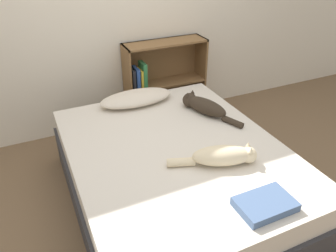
% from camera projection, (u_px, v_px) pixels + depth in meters
% --- Properties ---
extents(ground_plane, '(8.00, 8.00, 0.00)m').
position_uv_depth(ground_plane, '(175.00, 200.00, 2.57)').
color(ground_plane, brown).
extents(wall_back, '(8.00, 0.06, 2.50)m').
position_uv_depth(wall_back, '(111.00, 2.00, 3.01)').
color(wall_back, silver).
rests_on(wall_back, ground_plane).
extents(bed, '(1.48, 1.87, 0.51)m').
position_uv_depth(bed, '(176.00, 176.00, 2.44)').
color(bed, '#333338').
rests_on(bed, ground_plane).
extents(pillow, '(0.64, 0.29, 0.11)m').
position_uv_depth(pillow, '(136.00, 98.00, 2.86)').
color(pillow, beige).
rests_on(pillow, bed).
extents(cat_light, '(0.57, 0.29, 0.14)m').
position_uv_depth(cat_light, '(224.00, 156.00, 2.12)').
color(cat_light, beige).
rests_on(cat_light, bed).
extents(cat_dark, '(0.30, 0.57, 0.15)m').
position_uv_depth(cat_dark, '(203.00, 106.00, 2.72)').
color(cat_dark, '#33281E').
rests_on(cat_dark, bed).
extents(bookshelf, '(0.85, 0.26, 0.87)m').
position_uv_depth(bookshelf, '(161.00, 80.00, 3.48)').
color(bookshelf, brown).
rests_on(bookshelf, ground_plane).
extents(blanket_fold, '(0.32, 0.21, 0.05)m').
position_uv_depth(blanket_fold, '(265.00, 204.00, 1.80)').
color(blanket_fold, '#4C668E').
rests_on(blanket_fold, bed).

